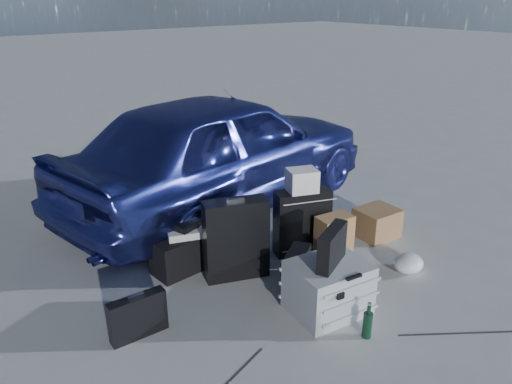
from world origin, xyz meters
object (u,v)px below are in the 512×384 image
cardboard_box (377,222)px  green_bottle (368,321)px  briefcase (138,317)px  duffel_bag (189,251)px  pelican_case (328,288)px  suitcase_left (236,239)px  suitcase_right (302,222)px  car (222,149)px

cardboard_box → green_bottle: 1.73m
briefcase → duffel_bag: 1.03m
pelican_case → suitcase_left: 0.94m
suitcase_left → duffel_bag: bearing=144.7°
duffel_bag → green_bottle: bearing=-77.6°
suitcase_left → cardboard_box: 1.67m
suitcase_right → suitcase_left: bearing=-161.6°
suitcase_left → duffel_bag: suitcase_left is taller
pelican_case → duffel_bag: bearing=120.2°
suitcase_left → briefcase: bearing=-146.4°
car → pelican_case: (-0.57, -2.32, -0.48)m
car → suitcase_right: bearing=167.0°
cardboard_box → green_bottle: bearing=-142.7°
pelican_case → green_bottle: 0.43m
car → duffel_bag: car is taller
pelican_case → suitcase_left: bearing=114.4°
suitcase_right → duffel_bag: (-1.03, 0.42, -0.15)m
suitcase_left → green_bottle: suitcase_left is taller
briefcase → cardboard_box: 2.71m
car → pelican_case: bearing=155.7°
duffel_bag → cardboard_box: duffel_bag is taller
duffel_bag → suitcase_left: bearing=-60.7°
car → suitcase_left: bearing=139.3°
car → suitcase_right: 1.51m
briefcase → duffel_bag: size_ratio=0.64×
suitcase_right → duffel_bag: size_ratio=0.94×
duffel_bag → car: bearing=38.8°
suitcase_left → green_bottle: size_ratio=2.59×
duffel_bag → cardboard_box: 2.00m
duffel_bag → briefcase: bearing=-146.6°
car → duffel_bag: size_ratio=5.93×
car → green_bottle: bearing=157.6°
pelican_case → duffel_bag: 1.38m
car → briefcase: size_ratio=9.33×
cardboard_box → green_bottle: size_ratio=1.43×
suitcase_right → duffel_bag: 1.13m
cardboard_box → green_bottle: (-1.37, -1.05, -0.01)m
briefcase → suitcase_right: suitcase_right is taller
car → pelican_case: size_ratio=6.93×
suitcase_left → green_bottle: bearing=-58.1°
briefcase → suitcase_left: 1.12m
briefcase → green_bottle: (1.33, -1.06, -0.03)m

